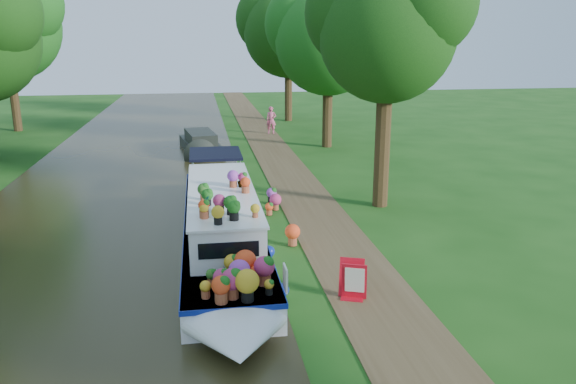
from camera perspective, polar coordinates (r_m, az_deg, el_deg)
The scene contains 12 objects.
ground at distance 17.76m, azimuth 0.58°, elevation -4.69°, with size 100.00×100.00×0.00m, color #184812.
canal_water at distance 17.82m, azimuth -18.90°, elevation -5.44°, with size 10.00×100.00×0.02m, color black.
towpath at distance 17.98m, azimuth 4.36°, elevation -4.42°, with size 2.20×100.00×0.03m, color #4C3B23.
plant_boat at distance 16.48m, azimuth -6.67°, elevation -3.26°, with size 2.29×13.52×2.28m.
tree_near_overhang at distance 20.61m, azimuth 10.02°, elevation 16.56°, with size 5.52×5.28×8.99m.
tree_near_mid at distance 32.37m, azimuth 4.11°, elevation 15.91°, with size 6.90×6.60×9.40m.
tree_near_far at distance 43.09m, azimuth -0.00°, elevation 16.60°, with size 7.59×7.26×10.30m.
tree_far_d at distance 42.37m, azimuth -26.87°, elevation 15.52°, with size 8.05×7.70×10.85m.
second_boat at distance 31.33m, azimuth -8.85°, elevation 4.83°, with size 2.49×6.23×1.17m.
sandwich_board at distance 13.67m, azimuth 6.62°, elevation -9.02°, with size 0.65×0.66×0.96m.
pedestrian_pink at distance 37.15m, azimuth -1.72°, elevation 7.32°, with size 0.65×0.42×1.77m, color #CE5591.
verge_plant at distance 22.41m, azimuth -1.56°, elevation 0.14°, with size 0.38×0.33×0.42m, color #35631D.
Camera 1 is at (-2.81, -16.45, 6.07)m, focal length 35.00 mm.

